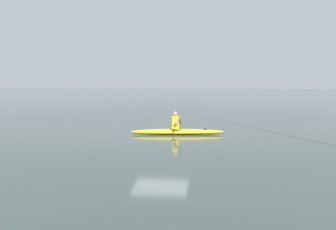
{
  "coord_description": "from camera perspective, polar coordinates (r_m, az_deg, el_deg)",
  "views": [
    {
      "loc": [
        -1.98,
        15.98,
        2.48
      ],
      "look_at": [
        -0.73,
        3.82,
        1.26
      ],
      "focal_mm": 38.16,
      "sensor_mm": 36.0,
      "label": 1
    }
  ],
  "objects": [
    {
      "name": "ground_plane",
      "position": [
        16.29,
        -1.21,
        -3.04
      ],
      "size": [
        160.0,
        160.0,
        0.0
      ],
      "primitive_type": "plane",
      "color": "#384742"
    },
    {
      "name": "kayaker",
      "position": [
        16.11,
        1.2,
        -1.04
      ],
      "size": [
        0.53,
        2.41,
        0.79
      ],
      "color": "yellow",
      "rests_on": "kayak"
    },
    {
      "name": "kayak",
      "position": [
        16.17,
        1.47,
        -2.66
      ],
      "size": [
        4.28,
        1.09,
        0.24
      ],
      "color": "#EAB214",
      "rests_on": "ground"
    }
  ]
}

